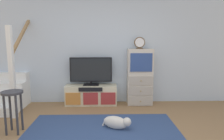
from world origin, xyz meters
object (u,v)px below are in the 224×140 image
(television, at_px, (91,71))
(dog, at_px, (117,122))
(bar_stool_near, at_px, (13,102))
(side_cabinet, at_px, (140,77))
(media_console, at_px, (91,95))
(desk_clock, at_px, (140,43))

(television, distance_m, dog, 1.63)
(television, bearing_deg, bar_stool_near, -128.24)
(television, bearing_deg, side_cabinet, -0.69)
(media_console, xyz_separation_m, television, (-0.00, 0.02, 0.58))
(side_cabinet, distance_m, dog, 1.58)
(desk_clock, distance_m, bar_stool_near, 2.86)
(desk_clock, relative_size, bar_stool_near, 0.38)
(desk_clock, bearing_deg, bar_stool_near, -147.70)
(media_console, xyz_separation_m, desk_clock, (1.12, -0.00, 1.22))
(media_console, height_order, dog, media_console)
(media_console, relative_size, side_cabinet, 0.91)
(media_console, relative_size, desk_clock, 4.43)
(media_console, height_order, desk_clock, desk_clock)
(side_cabinet, bearing_deg, dog, -113.83)
(media_console, distance_m, desk_clock, 1.66)
(television, height_order, bar_stool_near, television)
(media_console, relative_size, bar_stool_near, 1.70)
(dog, bearing_deg, media_console, 112.14)
(media_console, height_order, television, television)
(television, distance_m, bar_stool_near, 1.90)
(television, xyz_separation_m, dog, (0.55, -1.37, -0.70))
(bar_stool_near, relative_size, dog, 1.39)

